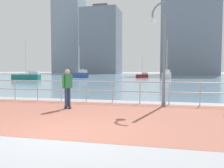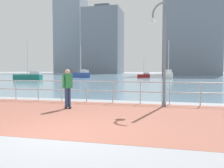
{
  "view_description": "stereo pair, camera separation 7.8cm",
  "coord_description": "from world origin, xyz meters",
  "px_view_note": "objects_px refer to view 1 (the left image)",
  "views": [
    {
      "loc": [
        2.7,
        -5.71,
        1.68
      ],
      "look_at": [
        0.54,
        3.57,
        1.1
      ],
      "focal_mm": 38.08,
      "sensor_mm": 36.0,
      "label": 1
    },
    {
      "loc": [
        2.77,
        -5.69,
        1.68
      ],
      "look_at": [
        0.54,
        3.57,
        1.1
      ],
      "focal_mm": 38.08,
      "sensor_mm": 36.0,
      "label": 2
    }
  ],
  "objects_px": {
    "skateboarder": "(67,85)",
    "sailboat_blue": "(167,75)",
    "sailboat_teal": "(142,76)",
    "sailboat_red": "(27,77)",
    "sailboat_gray": "(80,75)",
    "lamppost": "(160,49)"
  },
  "relations": [
    {
      "from": "lamppost",
      "to": "sailboat_gray",
      "type": "bearing_deg",
      "value": 116.05
    },
    {
      "from": "sailboat_blue",
      "to": "skateboarder",
      "type": "bearing_deg",
      "value": -96.52
    },
    {
      "from": "lamppost",
      "to": "sailboat_teal",
      "type": "relative_size",
      "value": 1.11
    },
    {
      "from": "sailboat_gray",
      "to": "sailboat_red",
      "type": "relative_size",
      "value": 1.09
    },
    {
      "from": "sailboat_teal",
      "to": "sailboat_red",
      "type": "bearing_deg",
      "value": -132.37
    },
    {
      "from": "sailboat_gray",
      "to": "sailboat_red",
      "type": "height_order",
      "value": "sailboat_gray"
    },
    {
      "from": "skateboarder",
      "to": "sailboat_teal",
      "type": "relative_size",
      "value": 0.4
    },
    {
      "from": "sailboat_red",
      "to": "sailboat_teal",
      "type": "bearing_deg",
      "value": 47.63
    },
    {
      "from": "skateboarder",
      "to": "sailboat_teal",
      "type": "bearing_deg",
      "value": 91.37
    },
    {
      "from": "sailboat_blue",
      "to": "sailboat_red",
      "type": "height_order",
      "value": "sailboat_blue"
    },
    {
      "from": "sailboat_teal",
      "to": "sailboat_red",
      "type": "xyz_separation_m",
      "value": [
        -16.23,
        -17.79,
        0.17
      ]
    },
    {
      "from": "sailboat_gray",
      "to": "sailboat_red",
      "type": "xyz_separation_m",
      "value": [
        -3.43,
        -13.96,
        -0.05
      ]
    },
    {
      "from": "sailboat_gray",
      "to": "sailboat_teal",
      "type": "bearing_deg",
      "value": 16.67
    },
    {
      "from": "skateboarder",
      "to": "sailboat_gray",
      "type": "height_order",
      "value": "sailboat_gray"
    },
    {
      "from": "lamppost",
      "to": "skateboarder",
      "type": "distance_m",
      "value": 4.46
    },
    {
      "from": "sailboat_blue",
      "to": "sailboat_teal",
      "type": "relative_size",
      "value": 1.65
    },
    {
      "from": "skateboarder",
      "to": "sailboat_blue",
      "type": "distance_m",
      "value": 35.97
    },
    {
      "from": "skateboarder",
      "to": "sailboat_red",
      "type": "distance_m",
      "value": 29.3
    },
    {
      "from": "skateboarder",
      "to": "sailboat_blue",
      "type": "height_order",
      "value": "sailboat_blue"
    },
    {
      "from": "skateboarder",
      "to": "sailboat_gray",
      "type": "distance_m",
      "value": 40.11
    },
    {
      "from": "sailboat_red",
      "to": "sailboat_gray",
      "type": "bearing_deg",
      "value": 76.18
    },
    {
      "from": "skateboarder",
      "to": "sailboat_gray",
      "type": "relative_size",
      "value": 0.26
    }
  ]
}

